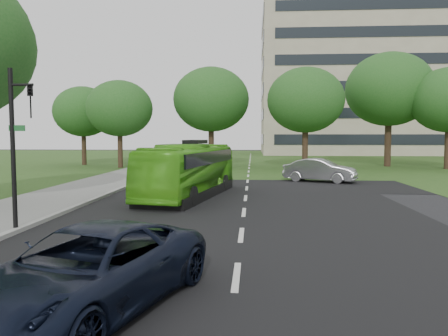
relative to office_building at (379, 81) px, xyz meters
name	(u,v)px	position (x,y,z in m)	size (l,w,h in m)	color
ground	(243,223)	(-21.96, -61.96, -12.50)	(160.00, 160.00, 0.00)	black
street_surfaces	(244,171)	(-22.34, -39.21, -12.47)	(120.00, 120.00, 0.15)	black
office_building	(379,81)	(0.00, 0.00, 0.00)	(40.10, 20.10, 25.00)	gray
tree_park_a	(120,109)	(-34.31, -36.14, -6.84)	(6.27, 6.27, 8.34)	black
tree_park_b	(211,100)	(-25.78, -33.64, -5.84)	(7.54, 7.54, 9.88)	black
tree_park_c	(306,100)	(-16.83, -36.76, -6.19)	(7.00, 7.00, 9.29)	black
tree_park_d	(389,89)	(-8.14, -32.61, -4.85)	(8.54, 8.54, 11.30)	black
tree_park_f	(83,112)	(-39.36, -32.39, -6.92)	(6.15, 6.15, 8.21)	black
bus	(189,170)	(-24.80, -55.47, -11.17)	(2.24, 9.56, 2.66)	#51BB1D
sedan	(320,170)	(-17.14, -47.89, -11.72)	(1.64, 4.71, 1.55)	#A7A7AC
suv	(89,270)	(-24.46, -69.96, -11.76)	(2.44, 5.29, 1.47)	black
traffic_light	(17,137)	(-29.00, -63.97, -9.46)	(0.84, 0.25, 5.17)	black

